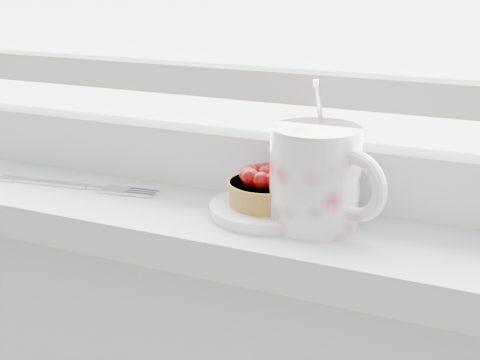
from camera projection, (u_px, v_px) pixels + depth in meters
The scene contains 4 objects.
saucer at pixel (266, 209), 0.73m from camera, with size 0.12×0.12×0.01m, color white.
raspberry_tart at pixel (266, 187), 0.72m from camera, with size 0.08×0.08×0.04m.
floral_mug at pixel (318, 176), 0.68m from camera, with size 0.14×0.12×0.15m.
fork at pixel (74, 185), 0.82m from camera, with size 0.21×0.05×0.00m.
Camera 1 is at (0.26, 1.26, 1.20)m, focal length 50.00 mm.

